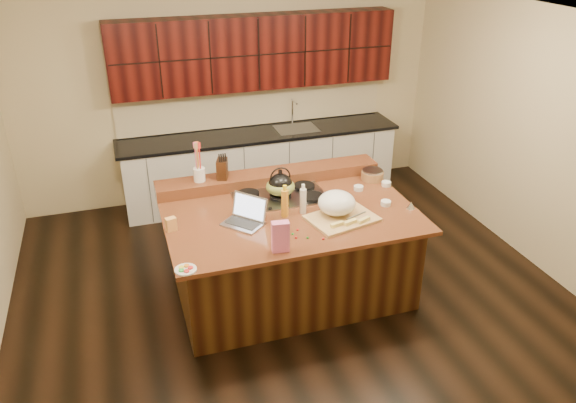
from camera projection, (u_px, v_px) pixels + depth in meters
name	position (u px, v px, depth m)	size (l,w,h in m)	color
room	(290.00, 170.00, 5.22)	(5.52, 5.02, 2.72)	black
island	(290.00, 251.00, 5.62)	(2.40, 1.60, 0.92)	black
back_ledge	(269.00, 177.00, 5.98)	(2.40, 0.30, 0.12)	black
cooktop	(280.00, 197.00, 5.66)	(0.92, 0.52, 0.05)	gray
back_counter	(259.00, 128.00, 7.36)	(3.70, 0.66, 2.40)	silver
kettle	(280.00, 184.00, 5.60)	(0.24, 0.24, 0.22)	black
green_bowl	(280.00, 187.00, 5.61)	(0.29, 0.29, 0.16)	olive
laptop	(246.00, 216.00, 5.18)	(0.45, 0.45, 0.25)	#B7B7BC
oil_bottle	(285.00, 203.00, 5.27)	(0.07, 0.07, 0.27)	orange
vinegar_bottle	(303.00, 201.00, 5.33)	(0.06, 0.06, 0.25)	silver
wooden_tray	(338.00, 206.00, 5.27)	(0.70, 0.57, 0.25)	tan
ramekin_a	(386.00, 203.00, 5.52)	(0.10, 0.10, 0.04)	white
ramekin_b	(386.00, 184.00, 5.92)	(0.10, 0.10, 0.04)	white
ramekin_c	(359.00, 188.00, 5.83)	(0.10, 0.10, 0.04)	white
strainer_bowl	(372.00, 175.00, 6.05)	(0.24, 0.24, 0.09)	#996B3F
kitchen_timer	(411.00, 205.00, 5.45)	(0.08, 0.08, 0.07)	silver
pink_bag	(280.00, 237.00, 4.71)	(0.15, 0.08, 0.27)	pink
candy_plate	(186.00, 270.00, 4.51)	(0.18, 0.18, 0.01)	white
package_box	(171.00, 224.00, 5.05)	(0.09, 0.06, 0.13)	#E7A051
utensil_crock	(199.00, 175.00, 5.72)	(0.12, 0.12, 0.14)	white
knife_block	(222.00, 169.00, 5.77)	(0.10, 0.17, 0.20)	black
gumdrop_0	(296.00, 237.00, 4.95)	(0.02, 0.02, 0.02)	red
gumdrop_1	(281.00, 240.00, 4.92)	(0.02, 0.02, 0.02)	#198C26
gumdrop_2	(323.00, 239.00, 4.93)	(0.02, 0.02, 0.02)	red
gumdrop_3	(308.00, 238.00, 4.95)	(0.02, 0.02, 0.02)	#198C26
gumdrop_4	(324.00, 230.00, 5.07)	(0.02, 0.02, 0.02)	red
gumdrop_5	(288.00, 243.00, 4.86)	(0.02, 0.02, 0.02)	#198C26
gumdrop_6	(277.00, 234.00, 5.01)	(0.02, 0.02, 0.02)	red
gumdrop_7	(328.00, 236.00, 4.98)	(0.02, 0.02, 0.02)	#198C26
gumdrop_8	(298.00, 230.00, 5.07)	(0.02, 0.02, 0.02)	red
gumdrop_9	(293.00, 234.00, 5.01)	(0.02, 0.02, 0.02)	#198C26
gumdrop_10	(288.00, 245.00, 4.84)	(0.02, 0.02, 0.02)	red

